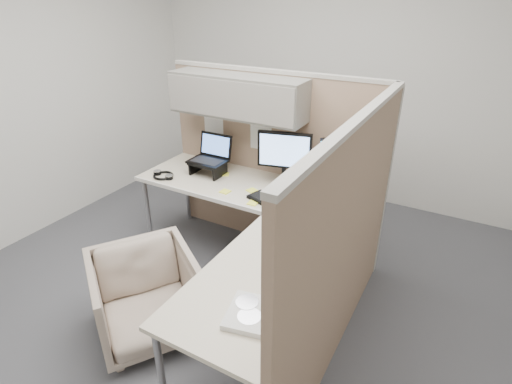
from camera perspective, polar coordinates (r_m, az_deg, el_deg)
The scene contains 20 objects.
ground at distance 3.33m, azimuth -3.73°, elevation -14.56°, with size 4.50×4.50×0.00m, color #44454B.
partition_back at distance 3.50m, azimuth 0.10°, elevation 8.49°, with size 2.00×0.36×1.63m.
partition_right at distance 2.48m, azimuth 12.75°, elevation -7.58°, with size 0.07×2.03×1.63m.
desk at distance 2.95m, azimuth -0.76°, elevation -3.87°, with size 2.00×1.98×0.73m.
office_chair at distance 2.92m, azimuth -15.48°, elevation -13.71°, with size 0.67×0.63×0.69m, color #BFAA97.
monitor_left at distance 3.26m, azimuth 4.06°, elevation 5.30°, with size 0.43×0.20×0.47m.
monitor_right at distance 2.99m, azimuth 10.97°, elevation 2.87°, with size 0.34×0.33×0.47m.
laptop_station at distance 3.57m, azimuth -6.64°, elevation 4.64°, with size 0.32×0.28×0.34m.
keyboard at distance 3.05m, azimuth 2.71°, elevation -1.71°, with size 0.48×0.16×0.02m, color black.
mouse at distance 2.88m, azimuth 6.71°, elevation -3.59°, with size 0.08×0.05×0.03m, color black.
travel_mug at distance 3.18m, azimuth 7.66°, elevation 0.64°, with size 0.07×0.07×0.15m.
soda_can_green at distance 2.79m, azimuth 10.55°, elevation -3.90°, with size 0.07×0.07×0.12m, color black.
soda_can_silver at distance 3.05m, azimuth 9.22°, elevation -1.01°, with size 0.07×0.07×0.12m, color #1E3FA5.
sticky_note_c at distance 3.57m, azimuth -4.48°, elevation 2.54°, with size 0.08×0.08×0.01m, color #FDFD42.
sticky_note_b at distance 3.07m, azimuth -0.44°, elevation -1.58°, with size 0.08×0.08×0.01m, color #FDFD42.
sticky_note_a at distance 3.26m, azimuth -4.43°, elevation 0.07°, with size 0.08×0.08×0.01m, color #FDFD42.
sticky_note_d at distance 3.27m, azimuth -0.58°, elevation 0.23°, with size 0.08×0.08×0.01m, color #FDFD42.
headphones at distance 3.61m, azimuth -13.12°, elevation 2.33°, with size 0.22×0.21×0.03m.
paper_stack at distance 2.09m, azimuth -1.03°, elevation -16.90°, with size 0.26×0.31×0.03m.
desk_clock at distance 2.40m, azimuth 3.13°, elevation -9.64°, with size 0.06×0.08×0.08m.
Camera 1 is at (1.40, -2.08, 2.19)m, focal length 28.00 mm.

